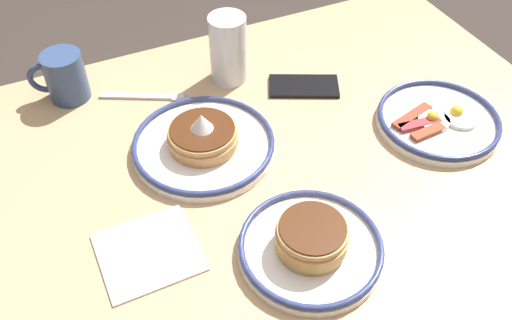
{
  "coord_description": "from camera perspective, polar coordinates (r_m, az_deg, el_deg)",
  "views": [
    {
      "loc": [
        0.32,
        0.6,
        1.47
      ],
      "look_at": [
        0.04,
        -0.02,
        0.77
      ],
      "focal_mm": 39.1,
      "sensor_mm": 36.0,
      "label": 1
    }
  ],
  "objects": [
    {
      "name": "plate_far_companion",
      "position": [
        1.13,
        18.13,
        3.89
      ],
      "size": [
        0.24,
        0.24,
        0.04
      ],
      "color": "white",
      "rests_on": "dining_table"
    },
    {
      "name": "plate_center_pancakes",
      "position": [
        0.87,
        5.64,
        -8.6
      ],
      "size": [
        0.23,
        0.23,
        0.06
      ],
      "color": "white",
      "rests_on": "dining_table"
    },
    {
      "name": "paper_napkin",
      "position": [
        0.9,
        -10.95,
        -9.26
      ],
      "size": [
        0.15,
        0.14,
        0.0
      ],
      "primitive_type": "cube",
      "rotation": [
        0.0,
        0.0,
        0.01
      ],
      "color": "white",
      "rests_on": "dining_table"
    },
    {
      "name": "drinking_glass",
      "position": [
        1.17,
        -2.86,
        10.99
      ],
      "size": [
        0.08,
        0.08,
        0.14
      ],
      "color": "silver",
      "rests_on": "dining_table"
    },
    {
      "name": "coffee_mug",
      "position": [
        1.18,
        -19.04,
        8.12
      ],
      "size": [
        0.11,
        0.08,
        0.1
      ],
      "color": "#334772",
      "rests_on": "dining_table"
    },
    {
      "name": "dining_table",
      "position": [
        1.07,
        2.17,
        -5.08
      ],
      "size": [
        1.22,
        0.93,
        0.74
      ],
      "color": "tan",
      "rests_on": "ground_plane"
    },
    {
      "name": "fork_near",
      "position": [
        1.17,
        -11.38,
        6.39
      ],
      "size": [
        0.17,
        0.1,
        0.01
      ],
      "color": "silver",
      "rests_on": "dining_table"
    },
    {
      "name": "plate_near_main",
      "position": [
        1.03,
        -5.4,
        1.83
      ],
      "size": [
        0.26,
        0.26,
        0.08
      ],
      "color": "white",
      "rests_on": "dining_table"
    },
    {
      "name": "cell_phone",
      "position": [
        1.18,
        4.91,
        7.54
      ],
      "size": [
        0.16,
        0.13,
        0.01
      ],
      "primitive_type": "cube",
      "rotation": [
        0.0,
        0.0,
        -0.44
      ],
      "color": "black",
      "rests_on": "dining_table"
    }
  ]
}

